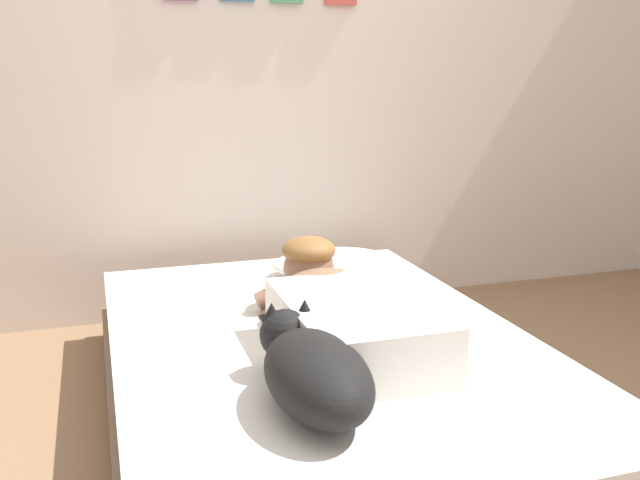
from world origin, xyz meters
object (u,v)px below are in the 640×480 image
at_px(bed, 320,378).
at_px(cell_phone, 272,321).
at_px(person_lying, 341,310).
at_px(dog, 313,370).
at_px(pillow, 331,262).
at_px(coffee_cup, 323,287).

distance_m(bed, cell_phone, 0.26).
xyz_separation_m(person_lying, dog, (-0.23, -0.42, -0.00)).
height_order(dog, cell_phone, dog).
distance_m(person_lying, dog, 0.48).
bearing_deg(pillow, dog, -110.92).
xyz_separation_m(bed, dog, (-0.18, -0.49, 0.26)).
bearing_deg(bed, pillow, 68.34).
xyz_separation_m(bed, pillow, (0.27, 0.67, 0.21)).
bearing_deg(cell_phone, person_lying, -53.45).
distance_m(bed, person_lying, 0.27).
xyz_separation_m(person_lying, coffee_cup, (0.09, 0.47, -0.07)).
bearing_deg(dog, bed, 70.10).
distance_m(pillow, dog, 1.24).
bearing_deg(dog, pillow, 69.08).
height_order(person_lying, cell_phone, person_lying).
xyz_separation_m(bed, coffee_cup, (0.14, 0.40, 0.19)).
relative_size(bed, pillow, 3.99).
bearing_deg(coffee_cup, pillow, 65.46).
xyz_separation_m(pillow, dog, (-0.44, -1.16, 0.05)).
bearing_deg(cell_phone, dog, -94.67).
bearing_deg(pillow, coffee_cup, -114.54).
bearing_deg(bed, dog, -109.90).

